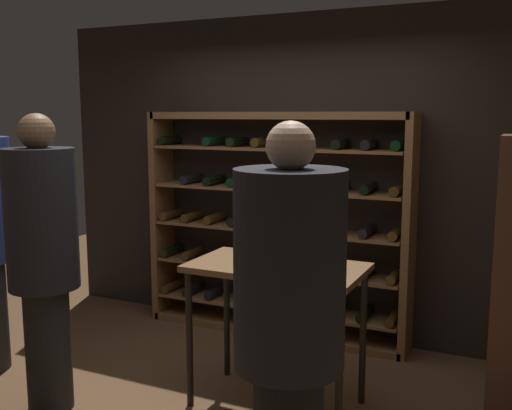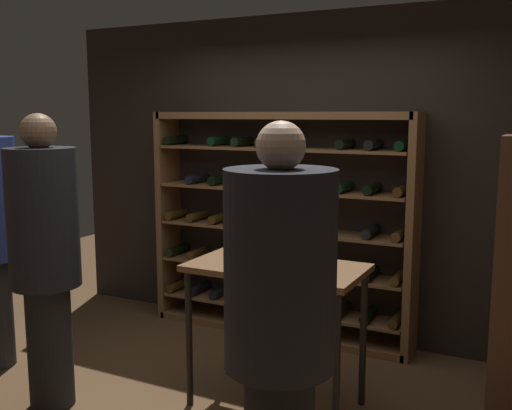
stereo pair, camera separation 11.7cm
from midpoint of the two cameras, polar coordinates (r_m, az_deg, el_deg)
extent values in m
plane|color=brown|center=(4.09, -4.81, -18.86)|extent=(9.23, 9.23, 0.00)
cube|color=black|center=(5.12, 4.09, 2.74)|extent=(4.80, 0.10, 2.72)
cube|color=brown|center=(5.61, -9.56, -1.01)|extent=(0.06, 0.32, 1.91)
cube|color=brown|center=(4.72, 13.80, -2.99)|extent=(0.06, 0.32, 1.91)
cube|color=brown|center=(4.97, 1.12, 8.58)|extent=(2.27, 0.32, 0.06)
cube|color=brown|center=(5.31, 1.06, -11.82)|extent=(2.27, 0.32, 0.06)
cube|color=brown|center=(5.24, 1.06, -9.71)|extent=(2.19, 0.32, 0.02)
cylinder|color=#4C3314|center=(5.71, -8.56, -7.68)|extent=(0.08, 0.30, 0.08)
cylinder|color=black|center=(5.59, -6.57, -8.00)|extent=(0.08, 0.30, 0.08)
cylinder|color=black|center=(5.47, -4.50, -8.32)|extent=(0.08, 0.30, 0.08)
cylinder|color=black|center=(5.27, -0.09, -8.98)|extent=(0.08, 0.30, 0.08)
cylinder|color=black|center=(5.18, 2.24, -9.30)|extent=(0.08, 0.30, 0.08)
cylinder|color=black|center=(5.10, 4.66, -9.62)|extent=(0.08, 0.30, 0.08)
cylinder|color=black|center=(5.03, 7.15, -9.93)|extent=(0.08, 0.30, 0.08)
cylinder|color=black|center=(4.97, 9.72, -10.23)|extent=(0.08, 0.30, 0.08)
cylinder|color=#4C3314|center=(4.91, 12.35, -10.52)|extent=(0.08, 0.30, 0.08)
cube|color=brown|center=(5.14, 1.07, -6.09)|extent=(2.19, 0.32, 0.02)
cylinder|color=black|center=(5.62, -8.64, -4.33)|extent=(0.08, 0.30, 0.08)
cylinder|color=#4C3314|center=(5.50, -6.64, -4.58)|extent=(0.08, 0.30, 0.08)
cylinder|color=#4C3314|center=(5.38, -4.55, -4.84)|extent=(0.08, 0.30, 0.08)
cylinder|color=black|center=(5.28, -2.36, -5.10)|extent=(0.08, 0.30, 0.08)
cylinder|color=#4C3314|center=(5.18, -0.09, -5.36)|extent=(0.08, 0.30, 0.08)
cylinder|color=black|center=(5.00, 4.71, -5.90)|extent=(0.08, 0.30, 0.08)
cylinder|color=#4C3314|center=(4.93, 7.23, -6.16)|extent=(0.08, 0.30, 0.08)
cylinder|color=black|center=(4.87, 9.82, -6.41)|extent=(0.08, 0.30, 0.08)
cylinder|color=#4C3314|center=(4.81, 12.48, -6.66)|extent=(0.08, 0.30, 0.08)
cube|color=brown|center=(5.07, 1.08, -2.35)|extent=(2.19, 0.32, 0.02)
cylinder|color=#4C3314|center=(5.56, -8.72, -0.89)|extent=(0.08, 0.30, 0.08)
cylinder|color=#4C3314|center=(5.43, -6.70, -1.06)|extent=(0.08, 0.30, 0.08)
cylinder|color=#4C3314|center=(5.31, -4.59, -1.25)|extent=(0.08, 0.30, 0.08)
cylinder|color=black|center=(5.21, -2.39, -1.44)|extent=(0.08, 0.30, 0.08)
cylinder|color=black|center=(5.10, -0.09, -1.64)|extent=(0.08, 0.30, 0.08)
cylinder|color=black|center=(4.79, 9.93, -2.46)|extent=(0.08, 0.30, 0.08)
cylinder|color=#4C3314|center=(4.74, 12.62, -2.67)|extent=(0.08, 0.30, 0.08)
cube|color=brown|center=(5.01, 1.10, 1.50)|extent=(2.19, 0.32, 0.02)
cylinder|color=black|center=(5.38, -6.76, 2.53)|extent=(0.08, 0.30, 0.08)
cylinder|color=black|center=(5.27, -4.64, 2.42)|extent=(0.08, 0.30, 0.08)
cylinder|color=black|center=(5.16, -2.41, 2.31)|extent=(0.08, 0.30, 0.08)
cylinder|color=black|center=(5.05, -0.10, 2.18)|extent=(0.08, 0.30, 0.08)
cylinder|color=black|center=(4.96, 2.31, 2.05)|extent=(0.08, 0.30, 0.08)
cylinder|color=black|center=(4.88, 4.81, 1.91)|extent=(0.08, 0.30, 0.08)
cylinder|color=black|center=(4.80, 7.38, 1.77)|extent=(0.08, 0.30, 0.08)
cylinder|color=black|center=(4.74, 10.04, 1.61)|extent=(0.08, 0.30, 0.08)
cylinder|color=#4C3314|center=(4.68, 12.76, 1.44)|extent=(0.08, 0.30, 0.08)
cube|color=brown|center=(4.98, 1.11, 5.40)|extent=(2.19, 0.32, 0.02)
cylinder|color=black|center=(5.48, -8.88, 6.18)|extent=(0.08, 0.30, 0.08)
cylinder|color=black|center=(5.24, -4.68, 6.14)|extent=(0.08, 0.30, 0.08)
cylinder|color=black|center=(5.13, -2.44, 6.11)|extent=(0.08, 0.30, 0.08)
cylinder|color=#4C3314|center=(5.03, -0.10, 6.06)|extent=(0.08, 0.30, 0.08)
cylinder|color=black|center=(4.93, 2.34, 6.01)|extent=(0.08, 0.30, 0.08)
cylinder|color=black|center=(4.77, 7.47, 5.85)|extent=(0.08, 0.30, 0.08)
cylinder|color=black|center=(4.71, 10.15, 5.75)|extent=(0.08, 0.30, 0.08)
cylinder|color=black|center=(4.65, 12.90, 5.63)|extent=(0.08, 0.30, 0.08)
cube|color=brown|center=(3.80, 1.14, -6.03)|extent=(1.11, 0.61, 0.04)
cylinder|color=black|center=(3.96, -7.28, -12.68)|extent=(0.04, 0.04, 0.91)
cylinder|color=black|center=(3.56, 7.02, -15.22)|extent=(0.04, 0.04, 0.91)
cylinder|color=black|center=(4.38, -3.60, -10.52)|extent=(0.04, 0.04, 0.91)
cylinder|color=black|center=(4.02, 9.39, -12.42)|extent=(0.04, 0.04, 0.91)
cylinder|color=black|center=(2.56, 1.92, -6.22)|extent=(0.49, 0.49, 0.87)
sphere|color=tan|center=(2.48, 1.98, 5.68)|extent=(0.21, 0.21, 0.21)
cube|color=maroon|center=(2.78, 1.59, -2.82)|extent=(0.05, 0.03, 0.49)
cylinder|color=black|center=(4.16, -20.08, -12.78)|extent=(0.28, 0.28, 0.81)
cylinder|color=black|center=(3.94, -20.72, -1.26)|extent=(0.44, 0.44, 0.88)
sphere|color=brown|center=(3.89, -21.15, 6.60)|extent=(0.22, 0.22, 0.22)
cylinder|color=black|center=(3.81, -0.58, -3.79)|extent=(0.07, 0.07, 0.24)
cone|color=black|center=(3.79, -0.59, -1.80)|extent=(0.07, 0.07, 0.03)
cylinder|color=black|center=(3.77, -0.59, -0.88)|extent=(0.03, 0.03, 0.10)
cylinder|color=#B7932D|center=(3.76, -0.59, 0.02)|extent=(0.03, 0.03, 0.02)
cylinder|color=#C6B28C|center=(3.81, -0.58, -3.97)|extent=(0.07, 0.07, 0.09)
cylinder|color=#4C3314|center=(3.82, 1.55, -4.07)|extent=(0.08, 0.08, 0.21)
cone|color=#4C3314|center=(3.79, 1.56, -2.37)|extent=(0.08, 0.08, 0.03)
cylinder|color=#4C3314|center=(3.78, 1.56, -1.54)|extent=(0.03, 0.03, 0.09)
cylinder|color=black|center=(3.77, 1.56, -0.74)|extent=(0.03, 0.03, 0.02)
cylinder|color=#C6B28C|center=(3.82, 1.55, -4.22)|extent=(0.08, 0.08, 0.08)
cylinder|color=silver|center=(3.53, 3.30, -6.85)|extent=(0.07, 0.07, 0.00)
cylinder|color=silver|center=(3.51, 3.30, -6.16)|extent=(0.01, 0.01, 0.08)
cone|color=silver|center=(3.49, 3.31, -4.92)|extent=(0.08, 0.08, 0.07)
cylinder|color=#590A14|center=(3.50, 3.31, -5.18)|extent=(0.04, 0.04, 0.03)
camera|label=1|loc=(0.06, -90.88, -0.13)|focal=41.68mm
camera|label=2|loc=(0.06, 89.12, 0.13)|focal=41.68mm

